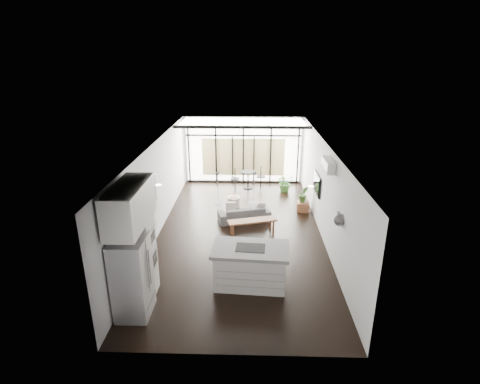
# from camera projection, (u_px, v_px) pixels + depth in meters

# --- Properties ---
(floor) EXTENTS (5.00, 10.00, 0.00)m
(floor) POSITION_uv_depth(u_px,v_px,m) (240.00, 233.00, 11.60)
(floor) COLOR black
(floor) RESTS_ON ground
(ceiling) EXTENTS (5.00, 10.00, 0.00)m
(ceiling) POSITION_uv_depth(u_px,v_px,m) (240.00, 145.00, 10.63)
(ceiling) COLOR silver
(ceiling) RESTS_ON ground
(wall_left) EXTENTS (0.02, 10.00, 2.80)m
(wall_left) POSITION_uv_depth(u_px,v_px,m) (156.00, 190.00, 11.18)
(wall_left) COLOR silver
(wall_left) RESTS_ON ground
(wall_right) EXTENTS (0.02, 10.00, 2.80)m
(wall_right) POSITION_uv_depth(u_px,v_px,m) (324.00, 192.00, 11.04)
(wall_right) COLOR silver
(wall_right) RESTS_ON ground
(wall_back) EXTENTS (5.00, 0.02, 2.80)m
(wall_back) POSITION_uv_depth(u_px,v_px,m) (243.00, 150.00, 15.80)
(wall_back) COLOR silver
(wall_back) RESTS_ON ground
(wall_front) EXTENTS (5.00, 0.02, 2.80)m
(wall_front) POSITION_uv_depth(u_px,v_px,m) (231.00, 291.00, 6.43)
(wall_front) COLOR silver
(wall_front) RESTS_ON ground
(glazing) EXTENTS (5.00, 0.20, 2.80)m
(glazing) POSITION_uv_depth(u_px,v_px,m) (243.00, 151.00, 15.69)
(glazing) COLOR black
(glazing) RESTS_ON ground
(skylight) EXTENTS (4.70, 1.90, 0.06)m
(skylight) POSITION_uv_depth(u_px,v_px,m) (243.00, 122.00, 14.39)
(skylight) COLOR silver
(skylight) RESTS_ON ceiling
(neighbour_building) EXTENTS (3.50, 0.02, 1.60)m
(neighbour_building) POSITION_uv_depth(u_px,v_px,m) (243.00, 157.00, 15.86)
(neighbour_building) COLOR beige
(neighbour_building) RESTS_ON ground
(island) EXTENTS (1.86, 1.19, 0.97)m
(island) POSITION_uv_depth(u_px,v_px,m) (250.00, 266.00, 8.89)
(island) COLOR silver
(island) RESTS_ON floor
(cooktop) EXTENTS (0.71, 0.50, 0.01)m
(cooktop) POSITION_uv_depth(u_px,v_px,m) (250.00, 248.00, 8.72)
(cooktop) COLOR black
(cooktop) RESTS_ON island
(fridge) EXTENTS (0.68, 0.85, 1.75)m
(fridge) POSITION_uv_depth(u_px,v_px,m) (132.00, 277.00, 7.75)
(fridge) COLOR #A0A0A5
(fridge) RESTS_ON floor
(appliance_column) EXTENTS (0.64, 0.68, 2.50)m
(appliance_column) POSITION_uv_depth(u_px,v_px,m) (138.00, 245.00, 8.27)
(appliance_column) COLOR silver
(appliance_column) RESTS_ON floor
(upper_cabinets) EXTENTS (0.62, 1.75, 0.86)m
(upper_cabinets) POSITION_uv_depth(u_px,v_px,m) (130.00, 205.00, 7.56)
(upper_cabinets) COLOR silver
(upper_cabinets) RESTS_ON wall_left
(pendant_left) EXTENTS (0.26, 0.26, 0.18)m
(pendant_left) POSITION_uv_depth(u_px,v_px,m) (218.00, 205.00, 8.42)
(pendant_left) COLOR silver
(pendant_left) RESTS_ON ceiling
(pendant_right) EXTENTS (0.26, 0.26, 0.18)m
(pendant_right) POSITION_uv_depth(u_px,v_px,m) (254.00, 206.00, 8.40)
(pendant_right) COLOR silver
(pendant_right) RESTS_ON ceiling
(sofa) EXTENTS (1.78, 0.92, 0.67)m
(sofa) POSITION_uv_depth(u_px,v_px,m) (244.00, 211.00, 12.38)
(sofa) COLOR #505053
(sofa) RESTS_ON floor
(console_bench) EXTENTS (1.54, 0.76, 0.48)m
(console_bench) POSITION_uv_depth(u_px,v_px,m) (252.00, 227.00, 11.45)
(console_bench) COLOR brown
(console_bench) RESTS_ON floor
(pouf) EXTENTS (0.52, 0.52, 0.37)m
(pouf) POSITION_uv_depth(u_px,v_px,m) (234.00, 202.00, 13.57)
(pouf) COLOR beige
(pouf) RESTS_ON floor
(crate) EXTENTS (0.45, 0.45, 0.32)m
(crate) POSITION_uv_depth(u_px,v_px,m) (303.00, 206.00, 13.21)
(crate) COLOR brown
(crate) RESTS_ON floor
(plant_tall) EXTENTS (0.94, 0.98, 0.59)m
(plant_tall) POSITION_uv_depth(u_px,v_px,m) (285.00, 184.00, 15.01)
(plant_tall) COLOR #3B6D2B
(plant_tall) RESTS_ON floor
(plant_crate) EXTENTS (0.41, 0.64, 0.27)m
(plant_crate) POSITION_uv_depth(u_px,v_px,m) (303.00, 199.00, 13.10)
(plant_crate) COLOR #3B6D2B
(plant_crate) RESTS_ON crate
(milk_can) EXTENTS (0.30, 0.30, 0.55)m
(milk_can) POSITION_uv_depth(u_px,v_px,m) (304.00, 202.00, 13.26)
(milk_can) COLOR silver
(milk_can) RESTS_ON floor
(bistro_set) EXTENTS (1.56, 0.97, 0.70)m
(bistro_set) POSITION_uv_depth(u_px,v_px,m) (248.00, 180.00, 15.36)
(bistro_set) COLOR black
(bistro_set) RESTS_ON floor
(tv) EXTENTS (0.05, 1.10, 0.65)m
(tv) POSITION_uv_depth(u_px,v_px,m) (317.00, 184.00, 12.02)
(tv) COLOR black
(tv) RESTS_ON wall_right
(ac_unit) EXTENTS (0.22, 0.90, 0.30)m
(ac_unit) POSITION_uv_depth(u_px,v_px,m) (328.00, 165.00, 9.93)
(ac_unit) COLOR white
(ac_unit) RESTS_ON wall_right
(framed_art) EXTENTS (0.04, 0.70, 0.90)m
(framed_art) POSITION_uv_depth(u_px,v_px,m) (153.00, 191.00, 10.66)
(framed_art) COLOR black
(framed_art) RESTS_ON wall_left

